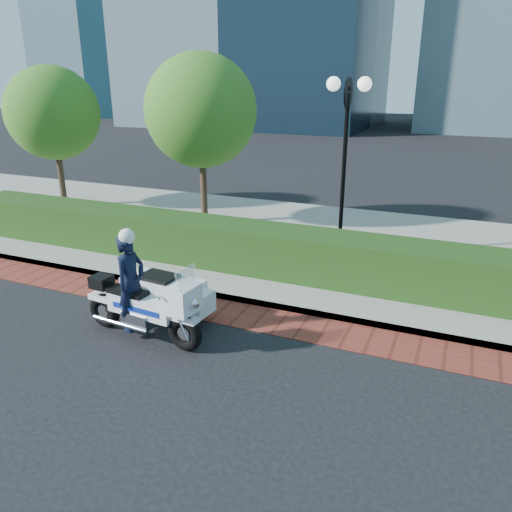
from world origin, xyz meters
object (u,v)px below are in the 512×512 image
at_px(lamppost, 345,141).
at_px(police_motorcycle, 150,294).
at_px(tree_b, 201,111).
at_px(tree_a, 53,113).

distance_m(lamppost, police_motorcycle, 5.78).
distance_m(lamppost, tree_b, 4.71).
xyz_separation_m(tree_a, tree_b, (5.50, 0.00, 0.21)).
bearing_deg(tree_a, police_motorcycle, -38.25).
bearing_deg(tree_b, lamppost, -16.11).
relative_size(tree_a, police_motorcycle, 1.86).
relative_size(lamppost, tree_b, 0.86).
bearing_deg(police_motorcycle, tree_a, 146.71).
xyz_separation_m(lamppost, tree_b, (-4.50, 1.30, 0.48)).
xyz_separation_m(lamppost, police_motorcycle, (-2.25, -4.81, -2.28)).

